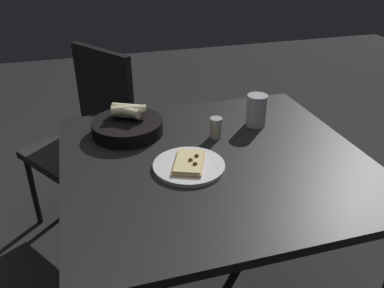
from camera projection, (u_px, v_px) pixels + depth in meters
name	position (u px, v px, depth m)	size (l,w,h in m)	color
dining_table	(215.00, 173.00, 1.45)	(0.98, 1.06, 0.74)	black
pizza_plate	(189.00, 165.00, 1.36)	(0.25, 0.25, 0.04)	white
bread_basket	(128.00, 125.00, 1.57)	(0.28, 0.28, 0.11)	black
beer_glass	(256.00, 112.00, 1.63)	(0.08, 0.08, 0.13)	silver
pepper_shaker	(216.00, 129.00, 1.54)	(0.05, 0.05, 0.08)	#BFB299
chair_far	(90.00, 130.00, 2.07)	(0.61, 0.61, 0.94)	#282828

